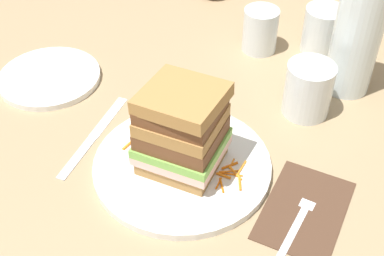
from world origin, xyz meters
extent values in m
plane|color=#9E8460|center=(0.00, 0.00, 0.00)|extent=(3.00, 3.00, 0.00)
cylinder|color=white|center=(-0.01, 0.00, 0.01)|extent=(0.26, 0.26, 0.01)
cube|color=#A87A42|center=(-0.01, 0.00, 0.02)|extent=(0.11, 0.10, 0.02)
cube|color=beige|center=(-0.01, 0.00, 0.04)|extent=(0.12, 0.11, 0.01)
cube|color=#7AB74C|center=(-0.01, 0.00, 0.05)|extent=(0.12, 0.11, 0.01)
cube|color=brown|center=(-0.01, 0.00, 0.07)|extent=(0.11, 0.10, 0.02)
cube|color=#A87A42|center=(-0.01, 0.00, 0.09)|extent=(0.11, 0.10, 0.02)
cube|color=brown|center=(-0.01, 0.00, 0.11)|extent=(0.10, 0.09, 0.02)
cube|color=#A87A42|center=(-0.01, 0.00, 0.13)|extent=(0.11, 0.10, 0.03)
cylinder|color=orange|center=(-0.08, 0.01, 0.01)|extent=(0.02, 0.01, 0.00)
cylinder|color=orange|center=(-0.08, 0.01, 0.01)|extent=(0.02, 0.02, 0.00)
cylinder|color=orange|center=(-0.07, 0.02, 0.01)|extent=(0.02, 0.01, 0.00)
cylinder|color=orange|center=(-0.09, 0.02, 0.01)|extent=(0.02, 0.00, 0.00)
cylinder|color=orange|center=(-0.10, 0.00, 0.01)|extent=(0.01, 0.03, 0.00)
cylinder|color=orange|center=(-0.07, -0.01, 0.01)|extent=(0.01, 0.02, 0.00)
cylinder|color=orange|center=(0.06, 0.01, 0.01)|extent=(0.03, 0.02, 0.00)
cylinder|color=orange|center=(0.06, 0.02, 0.01)|extent=(0.02, 0.02, 0.00)
cylinder|color=orange|center=(0.07, 0.02, 0.01)|extent=(0.00, 0.03, 0.00)
cylinder|color=orange|center=(0.06, -0.02, 0.01)|extent=(0.02, 0.02, 0.00)
cylinder|color=orange|center=(0.06, 0.03, 0.01)|extent=(0.00, 0.02, 0.00)
cylinder|color=orange|center=(0.06, 0.00, 0.01)|extent=(0.02, 0.00, 0.00)
cylinder|color=orange|center=(0.06, 0.01, 0.01)|extent=(0.03, 0.01, 0.00)
cylinder|color=orange|center=(0.07, 0.01, 0.01)|extent=(0.03, 0.02, 0.00)
cylinder|color=orange|center=(0.05, -0.02, 0.01)|extent=(0.00, 0.02, 0.00)
cylinder|color=orange|center=(0.08, -0.01, 0.01)|extent=(0.01, 0.02, 0.00)
cube|color=#4C3323|center=(0.18, 0.00, 0.00)|extent=(0.11, 0.16, 0.00)
cube|color=silver|center=(0.17, -0.05, 0.00)|extent=(0.02, 0.11, 0.00)
cube|color=silver|center=(0.18, 0.01, 0.00)|extent=(0.02, 0.02, 0.00)
cylinder|color=silver|center=(0.19, 0.04, 0.00)|extent=(0.01, 0.04, 0.00)
cylinder|color=silver|center=(0.18, 0.04, 0.00)|extent=(0.01, 0.04, 0.00)
cylinder|color=silver|center=(0.18, 0.04, 0.00)|extent=(0.01, 0.04, 0.00)
cylinder|color=silver|center=(0.17, 0.04, 0.00)|extent=(0.01, 0.04, 0.00)
cube|color=silver|center=(-0.16, -0.05, 0.00)|extent=(0.02, 0.10, 0.00)
cube|color=silver|center=(-0.17, 0.05, 0.00)|extent=(0.02, 0.11, 0.00)
cylinder|color=white|center=(0.12, 0.20, 0.04)|extent=(0.08, 0.08, 0.09)
cylinder|color=#E55638|center=(0.12, 0.20, 0.03)|extent=(0.07, 0.07, 0.06)
cylinder|color=silver|center=(0.16, 0.30, 0.10)|extent=(0.08, 0.08, 0.20)
cylinder|color=silver|center=(-0.02, 0.35, 0.04)|extent=(0.07, 0.07, 0.08)
cylinder|color=silver|center=(0.09, 0.39, 0.04)|extent=(0.08, 0.08, 0.09)
cylinder|color=white|center=(-0.32, 0.10, 0.01)|extent=(0.18, 0.18, 0.01)
sphere|color=#936647|center=(0.15, 0.50, 0.03)|extent=(0.06, 0.06, 0.06)
camera|label=1|loc=(0.23, -0.48, 0.56)|focal=49.16mm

